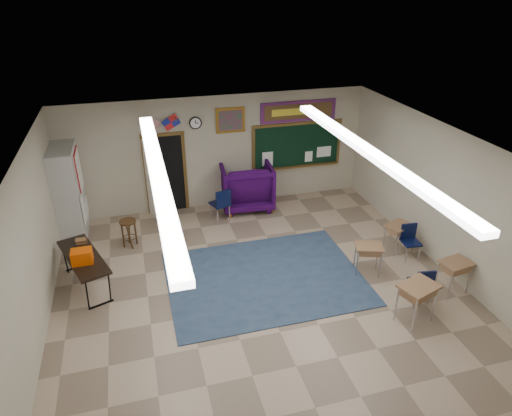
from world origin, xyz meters
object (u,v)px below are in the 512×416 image
object	(u,v)px
folding_table	(86,270)
student_desk_front_right	(397,236)
wooden_stool	(129,233)
student_desk_front_left	(368,258)
wingback_armchair	(246,185)

from	to	relation	value
folding_table	student_desk_front_right	bearing A→B (deg)	-23.74
folding_table	wooden_stool	xyz separation A→B (m)	(0.88, 1.37, -0.05)
student_desk_front_left	folding_table	world-z (taller)	folding_table
student_desk_front_right	wooden_stool	size ratio (longest dim) A/B	1.01
wooden_stool	wingback_armchair	bearing A→B (deg)	22.05
wingback_armchair	folding_table	bearing A→B (deg)	38.26
wingback_armchair	folding_table	size ratio (longest dim) A/B	0.76
student_desk_front_right	wooden_stool	xyz separation A→B (m)	(-5.87, 1.84, -0.03)
wingback_armchair	student_desk_front_left	bearing A→B (deg)	119.00
student_desk_front_left	wooden_stool	world-z (taller)	student_desk_front_left
wooden_stool	folding_table	bearing A→B (deg)	-122.87
student_desk_front_right	folding_table	xyz separation A→B (m)	(-6.75, 0.48, 0.02)
student_desk_front_right	folding_table	size ratio (longest dim) A/B	0.37
wingback_armchair	student_desk_front_left	distance (m)	4.10
student_desk_front_left	student_desk_front_right	size ratio (longest dim) A/B	1.01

